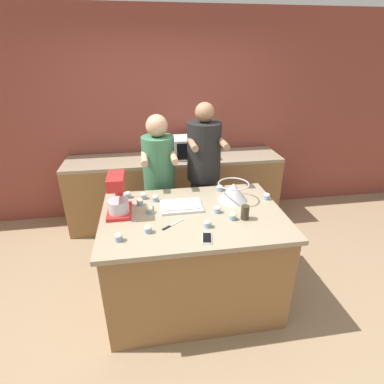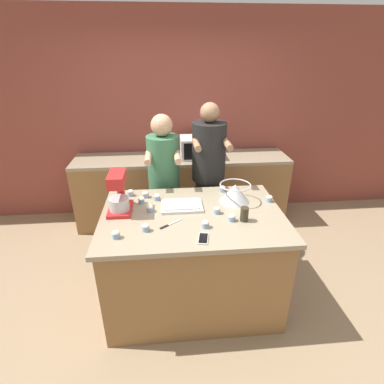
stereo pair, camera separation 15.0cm
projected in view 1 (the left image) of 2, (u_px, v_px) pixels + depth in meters
ground_plane at (193, 296)px, 2.96m from camera, size 16.00×16.00×0.00m
back_wall at (171, 120)px, 4.04m from camera, size 10.00×0.06×2.70m
island_counter at (193, 258)px, 2.75m from camera, size 1.55×1.06×0.94m
back_counter at (175, 190)px, 4.11m from camera, size 2.80×0.60×0.93m
person_left at (160, 186)px, 3.26m from camera, size 0.35×0.51×1.63m
person_right at (204, 179)px, 3.31m from camera, size 0.37×0.52×1.74m
stand_mixer at (118, 197)px, 2.49m from camera, size 0.20×0.30×0.35m
mixing_bowl at (233, 191)px, 2.74m from camera, size 0.28×0.28×0.17m
baking_tray at (181, 206)px, 2.64m from camera, size 0.36×0.25×0.04m
microwave_oven at (190, 147)px, 3.88m from camera, size 0.45×0.36×0.26m
cell_phone at (207, 238)px, 2.21m from camera, size 0.10×0.16×0.01m
drinking_glass at (245, 212)px, 2.45m from camera, size 0.07×0.07×0.12m
knife at (172, 225)px, 2.38m from camera, size 0.19×0.15×0.01m
cupcake_0 at (233, 216)px, 2.45m from camera, size 0.06×0.06×0.06m
cupcake_1 at (148, 229)px, 2.28m from camera, size 0.06×0.06×0.06m
cupcake_2 at (155, 198)px, 2.75m from camera, size 0.06×0.06×0.06m
cupcake_3 at (150, 210)px, 2.55m from camera, size 0.06×0.06×0.06m
cupcake_4 at (143, 196)px, 2.80m from camera, size 0.06×0.06×0.06m
cupcake_5 at (208, 223)px, 2.35m from camera, size 0.06×0.06×0.06m
cupcake_6 at (220, 188)px, 2.96m from camera, size 0.06×0.06×0.06m
cupcake_7 at (140, 202)px, 2.69m from camera, size 0.06×0.06×0.06m
cupcake_8 at (267, 196)px, 2.79m from camera, size 0.06×0.06×0.06m
cupcake_9 at (217, 209)px, 2.56m from camera, size 0.06×0.06×0.06m
cupcake_10 at (128, 194)px, 2.82m from camera, size 0.06×0.06×0.06m
cupcake_11 at (119, 237)px, 2.18m from camera, size 0.06×0.06×0.06m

